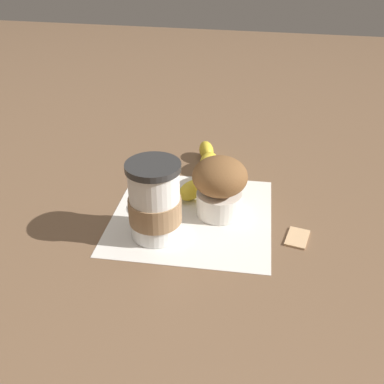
{
  "coord_description": "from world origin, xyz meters",
  "views": [
    {
      "loc": [
        -0.61,
        -0.13,
        0.43
      ],
      "look_at": [
        0.0,
        0.0,
        0.05
      ],
      "focal_mm": 42.0,
      "sensor_mm": 36.0,
      "label": 1
    }
  ],
  "objects_px": {
    "coffee_cup": "(155,202)",
    "muffin": "(220,185)",
    "banana": "(205,169)",
    "sugar_packet": "(297,237)"
  },
  "relations": [
    {
      "from": "coffee_cup",
      "to": "muffin",
      "type": "bearing_deg",
      "value": -47.89
    },
    {
      "from": "coffee_cup",
      "to": "banana",
      "type": "height_order",
      "value": "coffee_cup"
    },
    {
      "from": "muffin",
      "to": "sugar_packet",
      "type": "bearing_deg",
      "value": -108.4
    },
    {
      "from": "banana",
      "to": "muffin",
      "type": "bearing_deg",
      "value": -158.82
    },
    {
      "from": "coffee_cup",
      "to": "sugar_packet",
      "type": "xyz_separation_m",
      "value": [
        0.04,
        -0.22,
        -0.06
      ]
    },
    {
      "from": "coffee_cup",
      "to": "banana",
      "type": "relative_size",
      "value": 0.56
    },
    {
      "from": "coffee_cup",
      "to": "sugar_packet",
      "type": "relative_size",
      "value": 2.51
    },
    {
      "from": "muffin",
      "to": "coffee_cup",
      "type": "bearing_deg",
      "value": 132.11
    },
    {
      "from": "banana",
      "to": "sugar_packet",
      "type": "relative_size",
      "value": 4.48
    },
    {
      "from": "coffee_cup",
      "to": "banana",
      "type": "bearing_deg",
      "value": -12.29
    }
  ]
}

